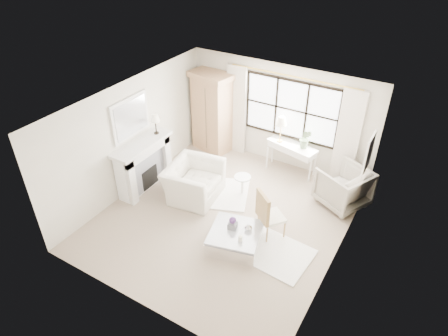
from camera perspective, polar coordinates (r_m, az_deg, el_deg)
The scene contains 32 objects.
floor at distance 9.01m, azimuth 0.04°, elevation -6.97°, with size 5.50×5.50×0.00m, color tan.
ceiling at distance 7.54m, azimuth 0.04°, elevation 8.79°, with size 5.50×5.50×0.00m, color white.
wall_back at distance 10.35m, azimuth 7.93°, elevation 7.44°, with size 5.00×5.00×0.00m, color silver.
wall_front at distance 6.52m, azimuth -12.70°, elevation -11.34°, with size 5.00×5.00×0.00m, color beige.
wall_left at distance 9.54m, azimuth -13.01°, elevation 4.46°, with size 5.50×5.50×0.00m, color beige.
wall_right at distance 7.48m, azimuth 16.79°, elevation -5.24°, with size 5.50×5.50×0.00m, color beige.
window_pane at distance 10.12m, azimuth 9.56°, elevation 8.25°, with size 2.40×0.02×1.50m, color white.
window_frame at distance 10.11m, azimuth 9.54°, elevation 8.23°, with size 2.50×0.04×1.50m, color black, non-canonical shape.
curtain_rod at distance 9.73m, azimuth 9.90°, elevation 12.75°, with size 0.04×0.04×3.30m, color gold.
curtain_left at distance 10.78m, azimuth 1.80°, elevation 8.20°, with size 0.55×0.10×2.47m, color beige.
curtain_right at distance 9.85m, azimuth 17.23°, elevation 3.98°, with size 0.55×0.10×2.47m, color silver.
fireplace at distance 9.75m, azimuth -11.51°, elevation 0.54°, with size 0.58×1.66×1.26m.
mirror_frame at distance 9.29m, azimuth -13.25°, elevation 7.04°, with size 0.05×1.15×0.95m, color silver.
mirror_glass at distance 9.28m, azimuth -13.12°, elevation 7.01°, with size 0.02×1.00×0.80m, color silver.
art_frame at distance 8.78m, azimuth 19.98°, elevation 1.97°, with size 0.04×0.62×0.82m, color silver.
art_canvas at distance 8.78m, azimuth 19.86°, elevation 2.01°, with size 0.01×0.52×0.72m, color beige.
mantel_lamp at distance 9.55m, azimuth -9.84°, elevation 6.96°, with size 0.22×0.22×0.51m.
armoire at distance 10.93m, azimuth -1.73°, elevation 8.02°, with size 1.23×0.90×2.24m.
console_table at distance 10.39m, azimuth 9.53°, elevation 1.41°, with size 1.37×0.73×0.80m.
console_lamp at distance 10.02m, azimuth 8.19°, elevation 6.56°, with size 0.28×0.28×0.69m.
orchid_plant at distance 9.97m, azimuth 11.56°, elevation 4.11°, with size 0.29×0.23×0.53m, color #5D774F.
side_table at distance 9.49m, azimuth 2.65°, elevation -2.10°, with size 0.40×0.40×0.51m.
rug_left at distance 9.70m, azimuth -1.92°, elevation -3.45°, with size 1.78×1.26×0.03m, color white.
rug_right at distance 8.26m, azimuth 7.00°, elevation -11.82°, with size 1.48×1.11×0.03m, color white.
club_armchair at distance 9.39m, azimuth -4.36°, elevation -1.90°, with size 1.30×1.13×0.84m, color silver.
wingback_chair at distance 9.51m, azimuth 16.66°, elevation -2.60°, with size 1.00×1.02×0.93m, color #9E9685.
french_chair at distance 8.45m, azimuth 6.63°, elevation -7.78°, with size 0.68×0.68×1.08m.
coffee_table at distance 8.24m, azimuth 1.62°, elevation -10.04°, with size 1.21×1.21×0.38m.
planter_box at distance 8.13m, azimuth 1.23°, elevation -8.19°, with size 0.17×0.17×0.13m, color slate.
planter_flowers at distance 8.04m, azimuth 1.24°, elevation -7.47°, with size 0.14×0.14×0.14m, color #4E2B6B.
pillar_candle at distance 7.87m, azimuth 2.34°, elevation -10.03°, with size 0.08×0.08×0.12m, color white.
coffee_vase at distance 8.08m, azimuth 3.50°, elevation -8.43°, with size 0.15×0.15×0.16m, color silver.
Camera 1 is at (3.50, -5.87, 5.88)m, focal length 32.00 mm.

